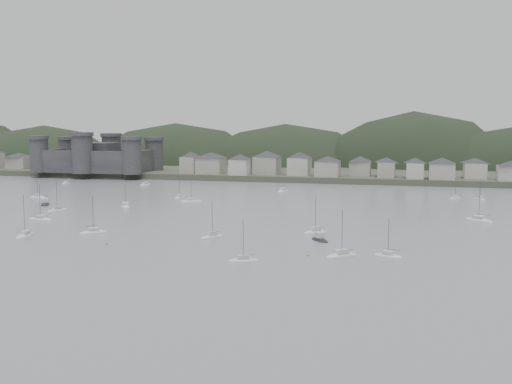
# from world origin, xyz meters

# --- Properties ---
(ground) EXTENTS (900.00, 900.00, 0.00)m
(ground) POSITION_xyz_m (0.00, 0.00, 0.00)
(ground) COLOR slate
(ground) RESTS_ON ground
(far_shore_land) EXTENTS (900.00, 250.00, 3.00)m
(far_shore_land) POSITION_xyz_m (0.00, 295.00, 1.50)
(far_shore_land) COLOR #383D2D
(far_shore_land) RESTS_ON ground
(forested_ridge) EXTENTS (851.55, 103.94, 102.57)m
(forested_ridge) POSITION_xyz_m (4.83, 269.40, -11.28)
(forested_ridge) COLOR black
(forested_ridge) RESTS_ON ground
(castle) EXTENTS (66.00, 43.00, 20.00)m
(castle) POSITION_xyz_m (-120.00, 179.80, 10.96)
(castle) COLOR #2E2E30
(castle) RESTS_ON far_shore_land
(waterfront_town) EXTENTS (451.48, 28.46, 12.92)m
(waterfront_town) POSITION_xyz_m (50.59, 183.34, 8.66)
(waterfront_town) COLOR #9A968D
(waterfront_town) RESTS_ON far_shore_land
(sailboat_lead) EXTENTS (7.14, 4.14, 9.33)m
(sailboat_lead) POSITION_xyz_m (47.53, 10.05, 0.18)
(sailboat_lead) COLOR silver
(sailboat_lead) RESTS_ON ground
(moored_fleet) EXTENTS (254.57, 170.39, 13.20)m
(moored_fleet) POSITION_xyz_m (-17.01, 62.29, 0.17)
(moored_fleet) COLOR silver
(moored_fleet) RESTS_ON ground
(motor_launch_near) EXTENTS (6.31, 6.77, 3.65)m
(motor_launch_near) POSITION_xyz_m (30.03, 24.70, 0.30)
(motor_launch_near) COLOR black
(motor_launch_near) RESTS_ON ground
(motor_launch_far) EXTENTS (6.69, 8.75, 3.98)m
(motor_launch_far) POSITION_xyz_m (-77.13, 66.33, 0.29)
(motor_launch_far) COLOR black
(motor_launch_far) RESTS_ON ground
(mooring_buoys) EXTENTS (142.47, 114.39, 0.70)m
(mooring_buoys) POSITION_xyz_m (23.30, 55.26, 0.15)
(mooring_buoys) COLOR #D18945
(mooring_buoys) RESTS_ON ground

